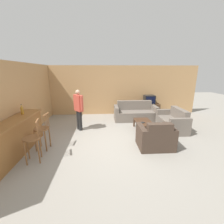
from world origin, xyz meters
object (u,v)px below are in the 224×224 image
at_px(couch_far, 135,113).
at_px(tv, 149,99).
at_px(bar_chair_near, 32,140).
at_px(loveseat_right, 173,122).
at_px(tv_unit, 149,109).
at_px(bar_chair_mid, 42,131).
at_px(armchair_near, 156,138).
at_px(person_by_window, 79,108).
at_px(bottle, 22,110).
at_px(book_on_table, 142,123).
at_px(coffee_table, 144,123).

distance_m(couch_far, tv, 1.32).
relative_size(bar_chair_near, loveseat_right, 0.76).
xyz_separation_m(tv_unit, tv, (0.00, -0.00, 0.54)).
distance_m(bar_chair_mid, armchair_near, 3.41).
bearing_deg(person_by_window, bottle, -145.02).
bearing_deg(loveseat_right, armchair_near, -130.00).
bearing_deg(bottle, person_by_window, 34.98).
bearing_deg(bar_chair_mid, armchair_near, -2.11).
bearing_deg(armchair_near, loveseat_right, 50.00).
height_order(loveseat_right, book_on_table, loveseat_right).
xyz_separation_m(bar_chair_mid, couch_far, (3.36, 2.68, -0.27)).
xyz_separation_m(loveseat_right, book_on_table, (-1.32, -0.21, 0.07)).
relative_size(bottle, book_on_table, 1.22).
bearing_deg(bar_chair_near, couch_far, 44.68).
distance_m(loveseat_right, tv_unit, 2.19).
distance_m(bar_chair_near, bottle, 1.39).
bearing_deg(armchair_near, couch_far, 90.71).
distance_m(tv, bottle, 5.85).
xyz_separation_m(bar_chair_mid, tv_unit, (4.28, 3.48, -0.27)).
height_order(armchair_near, tv, tv).
bearing_deg(person_by_window, bar_chair_mid, -119.39).
bearing_deg(armchair_near, person_by_window, 147.21).
bearing_deg(tv, bar_chair_mid, -140.92).
bearing_deg(book_on_table, bar_chair_mid, -161.45).
relative_size(armchair_near, bottle, 3.33).
height_order(armchair_near, tv_unit, armchair_near).
bearing_deg(book_on_table, armchair_near, -84.54).
xyz_separation_m(bar_chair_near, person_by_window, (0.85, 2.16, 0.32)).
height_order(bar_chair_near, bottle, bottle).
distance_m(tv_unit, tv, 0.54).
distance_m(bar_chair_near, loveseat_right, 5.01).
distance_m(tv, book_on_table, 2.61).
xyz_separation_m(couch_far, coffee_table, (0.03, -1.42, 0.01)).
bearing_deg(tv, bar_chair_near, -136.10).
bearing_deg(person_by_window, book_on_table, -9.67).
distance_m(bar_chair_mid, tv_unit, 5.52).
bearing_deg(bar_chair_mid, book_on_table, 18.55).
xyz_separation_m(armchair_near, book_on_table, (-0.12, 1.23, 0.07)).
bearing_deg(bar_chair_mid, bar_chair_near, -90.04).
bearing_deg(coffee_table, couch_far, 91.39).
relative_size(coffee_table, bottle, 3.39).
xyz_separation_m(coffee_table, bottle, (-4.11, -0.85, 0.81)).
bearing_deg(person_by_window, tv, 29.77).
bearing_deg(couch_far, book_on_table, -92.97).
height_order(tv_unit, tv, tv).
height_order(armchair_near, coffee_table, armchair_near).
bearing_deg(bottle, bar_chair_near, -56.28).
distance_m(bar_chair_near, tv_unit, 5.94).
relative_size(bar_chair_near, bottle, 3.58).
height_order(tv_unit, bottle, bottle).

